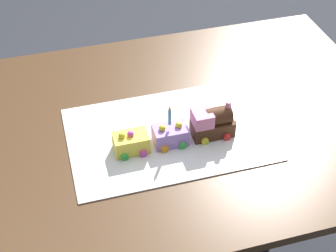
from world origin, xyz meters
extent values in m
cube|color=#4C331E|center=(0.00, 0.00, 0.72)|extent=(1.40, 1.00, 0.03)
cube|color=#4C331E|center=(-0.64, -0.44, 0.35)|extent=(0.07, 0.07, 0.71)
cube|color=silver|center=(0.05, 0.06, 0.74)|extent=(0.60, 0.40, 0.00)
cube|color=#472816|center=(-0.08, 0.10, 0.77)|extent=(0.12, 0.06, 0.05)
cylinder|color=#472816|center=(-0.09, 0.10, 0.81)|extent=(0.08, 0.05, 0.05)
cube|color=pink|center=(-0.04, 0.10, 0.82)|extent=(0.06, 0.06, 0.04)
cylinder|color=pink|center=(-0.12, 0.10, 0.84)|extent=(0.02, 0.02, 0.03)
sphere|color=#F4EFCC|center=(-0.15, 0.10, 0.78)|extent=(0.02, 0.02, 0.02)
cylinder|color=#4C59D8|center=(-0.11, 0.06, 0.76)|extent=(0.02, 0.01, 0.02)
cylinder|color=red|center=(-0.04, 0.06, 0.76)|extent=(0.02, 0.01, 0.02)
cylinder|color=red|center=(-0.11, 0.13, 0.76)|extent=(0.02, 0.01, 0.02)
cylinder|color=yellow|center=(-0.04, 0.13, 0.76)|extent=(0.02, 0.01, 0.02)
cube|color=#AD84E0|center=(0.05, 0.10, 0.77)|extent=(0.10, 0.06, 0.06)
cylinder|color=green|center=(0.03, 0.06, 0.76)|extent=(0.02, 0.01, 0.02)
cylinder|color=#D84CB2|center=(0.08, 0.06, 0.76)|extent=(0.02, 0.01, 0.02)
cylinder|color=green|center=(0.03, 0.13, 0.76)|extent=(0.02, 0.01, 0.02)
cylinder|color=orange|center=(0.08, 0.13, 0.76)|extent=(0.02, 0.01, 0.02)
sphere|color=yellow|center=(0.03, 0.10, 0.81)|extent=(0.02, 0.02, 0.02)
sphere|color=yellow|center=(0.08, 0.10, 0.81)|extent=(0.02, 0.02, 0.02)
cube|color=#F4E04C|center=(0.17, 0.10, 0.77)|extent=(0.10, 0.06, 0.06)
cylinder|color=green|center=(0.14, 0.06, 0.76)|extent=(0.02, 0.01, 0.02)
cylinder|color=red|center=(0.20, 0.06, 0.76)|extent=(0.02, 0.01, 0.02)
cylinder|color=#D84CB2|center=(0.14, 0.13, 0.76)|extent=(0.02, 0.01, 0.02)
cylinder|color=green|center=(0.20, 0.13, 0.76)|extent=(0.02, 0.01, 0.02)
sphere|color=yellow|center=(0.20, 0.10, 0.81)|extent=(0.02, 0.02, 0.02)
sphere|color=#D84CB2|center=(0.17, 0.10, 0.81)|extent=(0.02, 0.02, 0.02)
cylinder|color=#4CA5E5|center=(0.06, 0.10, 0.84)|extent=(0.01, 0.01, 0.05)
cone|color=yellow|center=(0.06, 0.10, 0.88)|extent=(0.01, 0.01, 0.01)
camera|label=1|loc=(0.35, 1.12, 1.75)|focal=52.77mm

